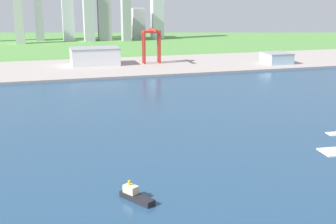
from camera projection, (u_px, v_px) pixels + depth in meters
name	position (u px, v px, depth m)	size (l,w,h in m)	color
ground_plane	(137.00, 107.00, 350.96)	(2400.00, 2400.00, 0.00)	#548C42
water_bay	(156.00, 129.00, 295.13)	(840.00, 360.00, 0.15)	navy
industrial_pier	(104.00, 67.00, 527.37)	(840.00, 140.00, 2.50)	#A29691
tugboat_small	(135.00, 195.00, 192.77)	(13.25, 17.14, 8.02)	black
port_crane_red	(152.00, 39.00, 541.87)	(21.36, 36.29, 42.32)	#B72D23
warehouse_main	(95.00, 56.00, 536.60)	(57.02, 36.97, 20.52)	white
warehouse_annex	(276.00, 58.00, 550.77)	(30.85, 33.10, 12.75)	#99BCD1
distant_skyline	(95.00, 14.00, 829.41)	(315.02, 75.16, 137.65)	#A9ADAD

